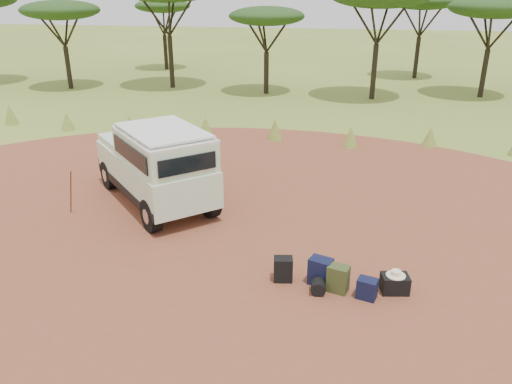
% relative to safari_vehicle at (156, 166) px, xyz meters
% --- Properties ---
extents(ground, '(140.00, 140.00, 0.00)m').
position_rel_safari_vehicle_xyz_m(ground, '(2.23, -1.85, -1.12)').
color(ground, olive).
rests_on(ground, ground).
extents(dirt_clearing, '(23.00, 23.00, 0.01)m').
position_rel_safari_vehicle_xyz_m(dirt_clearing, '(2.23, -1.85, -1.11)').
color(dirt_clearing, brown).
rests_on(dirt_clearing, ground).
extents(grass_fringe, '(36.60, 1.60, 0.90)m').
position_rel_safari_vehicle_xyz_m(grass_fringe, '(2.34, 6.82, -0.71)').
color(grass_fringe, olive).
rests_on(grass_fringe, ground).
extents(acacia_treeline, '(46.70, 13.20, 6.26)m').
position_rel_safari_vehicle_xyz_m(acacia_treeline, '(2.98, 17.95, 3.76)').
color(acacia_treeline, black).
rests_on(acacia_treeline, ground).
extents(safari_vehicle, '(4.58, 4.70, 2.31)m').
position_rel_safari_vehicle_xyz_m(safari_vehicle, '(0.00, 0.00, 0.00)').
color(safari_vehicle, silver).
rests_on(safari_vehicle, ground).
extents(walking_staff, '(0.39, 0.30, 1.32)m').
position_rel_safari_vehicle_xyz_m(walking_staff, '(-1.95, -1.21, -0.45)').
color(walking_staff, '#622B17').
rests_on(walking_staff, ground).
extents(backpack_black, '(0.43, 0.35, 0.53)m').
position_rel_safari_vehicle_xyz_m(backpack_black, '(4.04, -3.36, -0.85)').
color(backpack_black, black).
rests_on(backpack_black, ground).
extents(backpack_navy, '(0.53, 0.45, 0.59)m').
position_rel_safari_vehicle_xyz_m(backpack_navy, '(4.80, -3.35, -0.82)').
color(backpack_navy, '#101134').
rests_on(backpack_navy, ground).
extents(backpack_olive, '(0.47, 0.39, 0.57)m').
position_rel_safari_vehicle_xyz_m(backpack_olive, '(5.17, -3.54, -0.83)').
color(backpack_olive, '#3F4821').
rests_on(backpack_olive, ground).
extents(duffel_navy, '(0.44, 0.37, 0.42)m').
position_rel_safari_vehicle_xyz_m(duffel_navy, '(5.74, -3.68, -0.90)').
color(duffel_navy, '#101134').
rests_on(duffel_navy, ground).
extents(hard_case, '(0.60, 0.47, 0.38)m').
position_rel_safari_vehicle_xyz_m(hard_case, '(6.29, -3.36, -0.93)').
color(hard_case, black).
rests_on(hard_case, ground).
extents(stuff_sack, '(0.32, 0.32, 0.30)m').
position_rel_safari_vehicle_xyz_m(stuff_sack, '(4.79, -3.70, -0.97)').
color(stuff_sack, black).
rests_on(stuff_sack, ground).
extents(safari_hat, '(0.39, 0.39, 0.11)m').
position_rel_safari_vehicle_xyz_m(safari_hat, '(6.29, -3.36, -0.70)').
color(safari_hat, beige).
rests_on(safari_hat, hard_case).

